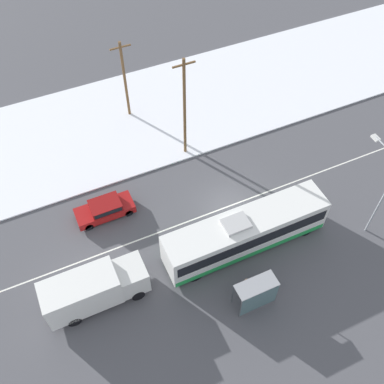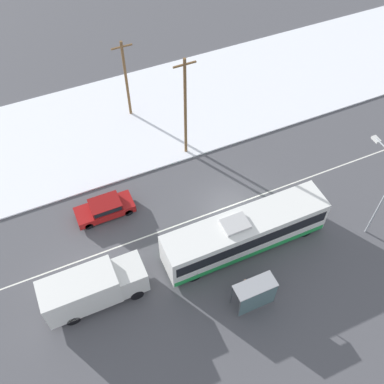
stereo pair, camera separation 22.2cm
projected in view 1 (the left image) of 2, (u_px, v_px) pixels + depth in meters
name	position (u px, v px, depth m)	size (l,w,h in m)	color
ground_plane	(229.00, 206.00, 35.20)	(120.00, 120.00, 0.00)	#4C4C51
snow_lot	(167.00, 109.00, 42.27)	(80.00, 13.21, 0.12)	white
lane_marking_center	(229.00, 206.00, 35.20)	(60.00, 0.12, 0.00)	silver
city_bus	(246.00, 232.00, 31.78)	(12.08, 2.57, 3.31)	white
box_truck	(93.00, 289.00, 28.99)	(6.77, 2.30, 3.00)	silver
sedan_car	(105.00, 208.00, 34.13)	(4.45, 1.80, 1.39)	maroon
pedestrian_at_stop	(246.00, 284.00, 29.91)	(0.59, 0.26, 1.65)	#23232D
bus_shelter	(258.00, 294.00, 28.77)	(2.76, 1.20, 2.40)	gray
streetlamp	(382.00, 184.00, 30.33)	(0.36, 2.86, 7.67)	#9EA3A8
utility_pole_roadside	(185.00, 108.00, 35.01)	(1.80, 0.24, 9.46)	brown
utility_pole_snowlot	(125.00, 79.00, 38.70)	(1.80, 0.24, 7.68)	brown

